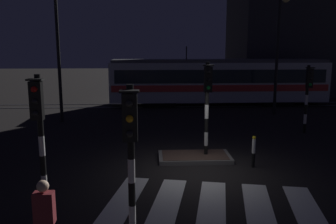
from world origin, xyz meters
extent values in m
plane|color=black|center=(0.00, 0.00, 0.00)|extent=(120.00, 120.00, 0.00)
cube|color=#59595E|center=(0.00, 13.04, 0.01)|extent=(80.00, 0.12, 0.03)
cube|color=#59595E|center=(0.00, 14.48, 0.01)|extent=(80.00, 0.12, 0.03)
cube|color=silver|center=(-2.32, -2.18, 0.01)|extent=(1.42, 3.67, 0.02)
cube|color=silver|center=(-1.16, -2.42, 0.01)|extent=(1.42, 3.67, 0.02)
cube|color=silver|center=(0.00, -2.66, 0.01)|extent=(1.42, 3.67, 0.02)
cube|color=silver|center=(1.16, -2.90, 0.01)|extent=(1.42, 3.67, 0.02)
cube|color=silver|center=(2.32, -3.14, 0.01)|extent=(1.42, 3.67, 0.02)
cube|color=slate|center=(0.07, 1.42, 0.08)|extent=(2.64, 1.41, 0.16)
cube|color=#4C382D|center=(0.07, 1.42, 0.17)|extent=(2.37, 1.27, 0.02)
cylinder|color=black|center=(0.49, 1.47, 0.25)|extent=(0.14, 0.14, 0.51)
cylinder|color=white|center=(0.49, 1.47, 0.76)|extent=(0.14, 0.14, 0.51)
cylinder|color=black|center=(0.49, 1.47, 1.27)|extent=(0.14, 0.14, 0.51)
cylinder|color=white|center=(0.49, 1.47, 1.78)|extent=(0.14, 0.14, 0.51)
cylinder|color=black|center=(0.49, 1.47, 2.29)|extent=(0.14, 0.14, 0.51)
cylinder|color=white|center=(0.49, 1.47, 2.80)|extent=(0.14, 0.14, 0.51)
cylinder|color=black|center=(0.49, 1.47, 3.30)|extent=(0.14, 0.14, 0.51)
cube|color=black|center=(0.49, 1.30, 2.96)|extent=(0.28, 0.20, 0.90)
sphere|color=black|center=(0.49, 1.19, 3.24)|extent=(0.14, 0.14, 0.14)
sphere|color=black|center=(0.49, 1.19, 2.96)|extent=(0.14, 0.14, 0.14)
sphere|color=green|center=(0.49, 1.19, 2.68)|extent=(0.14, 0.14, 0.14)
cube|color=black|center=(0.49, 1.30, 3.45)|extent=(0.36, 0.24, 0.04)
cylinder|color=white|center=(-1.92, -4.37, 0.72)|extent=(0.14, 0.14, 0.48)
cylinder|color=black|center=(-1.92, -4.37, 1.21)|extent=(0.14, 0.14, 0.48)
cylinder|color=white|center=(-1.92, -4.37, 1.69)|extent=(0.14, 0.14, 0.48)
cylinder|color=black|center=(-1.92, -4.37, 2.17)|extent=(0.14, 0.14, 0.48)
cylinder|color=white|center=(-1.92, -4.37, 2.66)|extent=(0.14, 0.14, 0.48)
cylinder|color=black|center=(-1.92, -4.37, 3.14)|extent=(0.14, 0.14, 0.48)
cube|color=black|center=(-1.92, -4.54, 2.78)|extent=(0.28, 0.20, 0.90)
sphere|color=black|center=(-1.92, -4.65, 3.06)|extent=(0.14, 0.14, 0.14)
sphere|color=orange|center=(-1.92, -4.65, 2.78)|extent=(0.14, 0.14, 0.14)
sphere|color=black|center=(-1.92, -4.65, 2.50)|extent=(0.14, 0.14, 0.14)
cube|color=black|center=(-1.92, -4.54, 3.27)|extent=(0.36, 0.24, 0.04)
cylinder|color=black|center=(-4.17, -2.62, 0.25)|extent=(0.14, 0.14, 0.49)
cylinder|color=white|center=(-4.17, -2.62, 0.74)|extent=(0.14, 0.14, 0.49)
cylinder|color=black|center=(-4.17, -2.62, 1.23)|extent=(0.14, 0.14, 0.49)
cylinder|color=white|center=(-4.17, -2.62, 1.73)|extent=(0.14, 0.14, 0.49)
cylinder|color=black|center=(-4.17, -2.62, 2.22)|extent=(0.14, 0.14, 0.49)
cylinder|color=white|center=(-4.17, -2.62, 2.71)|extent=(0.14, 0.14, 0.49)
cylinder|color=black|center=(-4.17, -2.62, 3.20)|extent=(0.14, 0.14, 0.49)
cube|color=black|center=(-4.17, -2.79, 2.85)|extent=(0.28, 0.20, 0.90)
sphere|color=red|center=(-4.17, -2.90, 3.13)|extent=(0.14, 0.14, 0.14)
sphere|color=black|center=(-4.17, -2.90, 2.85)|extent=(0.14, 0.14, 0.14)
sphere|color=black|center=(-4.17, -2.90, 2.57)|extent=(0.14, 0.14, 0.14)
cube|color=black|center=(-4.17, -2.79, 3.34)|extent=(0.36, 0.24, 0.04)
cylinder|color=black|center=(5.87, 5.18, 0.23)|extent=(0.14, 0.14, 0.47)
cylinder|color=white|center=(5.87, 5.18, 0.70)|extent=(0.14, 0.14, 0.47)
cylinder|color=black|center=(5.87, 5.18, 1.16)|extent=(0.14, 0.14, 0.47)
cylinder|color=white|center=(5.87, 5.18, 1.63)|extent=(0.14, 0.14, 0.47)
cylinder|color=black|center=(5.87, 5.18, 2.09)|extent=(0.14, 0.14, 0.47)
cylinder|color=white|center=(5.87, 5.18, 2.56)|extent=(0.14, 0.14, 0.47)
cylinder|color=black|center=(5.87, 5.18, 3.02)|extent=(0.14, 0.14, 0.47)
cube|color=black|center=(5.87, 5.01, 2.66)|extent=(0.28, 0.20, 0.90)
sphere|color=black|center=(5.87, 4.90, 2.94)|extent=(0.14, 0.14, 0.14)
sphere|color=black|center=(5.87, 4.90, 2.66)|extent=(0.14, 0.14, 0.14)
sphere|color=green|center=(5.87, 4.90, 2.38)|extent=(0.14, 0.14, 0.14)
cube|color=black|center=(5.87, 5.01, 3.15)|extent=(0.36, 0.24, 0.04)
cylinder|color=black|center=(6.09, 10.01, 3.47)|extent=(0.18, 0.18, 6.94)
cylinder|color=black|center=(-6.47, 8.49, 3.62)|extent=(0.18, 0.18, 7.24)
cube|color=silver|center=(3.28, 13.76, 1.70)|extent=(15.16, 2.50, 2.70)
cube|color=red|center=(3.28, 12.49, 1.35)|extent=(14.86, 0.04, 0.44)
cube|color=red|center=(3.28, 15.03, 1.35)|extent=(14.86, 0.04, 0.44)
cube|color=black|center=(3.28, 12.50, 2.15)|extent=(14.40, 0.03, 0.90)
cube|color=#4C4C51|center=(3.28, 13.76, 3.15)|extent=(14.86, 2.30, 0.20)
cylinder|color=#262628|center=(1.01, 13.76, 3.65)|extent=(0.08, 0.08, 1.00)
cube|color=black|center=(7.45, 13.76, 0.17)|extent=(2.20, 2.00, 0.35)
cube|color=black|center=(-0.89, 13.76, 0.17)|extent=(2.20, 2.00, 0.35)
sphere|color=#F9F2CC|center=(10.91, 13.76, 1.30)|extent=(0.24, 0.24, 0.24)
cube|color=maroon|center=(-3.50, -4.85, 1.18)|extent=(0.36, 0.22, 0.60)
sphere|color=beige|center=(-3.50, -4.85, 1.60)|extent=(0.22, 0.22, 0.22)
cylinder|color=black|center=(1.98, 0.46, 0.25)|extent=(0.12, 0.12, 0.50)
cylinder|color=white|center=(1.98, 0.46, 0.75)|extent=(0.12, 0.12, 0.50)
sphere|color=yellow|center=(1.98, 0.46, 1.05)|extent=(0.12, 0.12, 0.12)
cube|color=#2D2D33|center=(13.32, 20.47, 6.12)|extent=(14.55, 8.00, 12.24)
camera|label=1|loc=(-1.54, -10.93, 4.06)|focal=37.50mm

